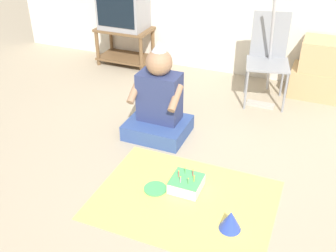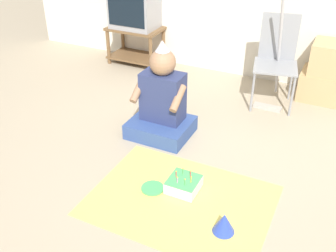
{
  "view_description": "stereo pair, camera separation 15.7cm",
  "coord_description": "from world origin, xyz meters",
  "px_view_note": "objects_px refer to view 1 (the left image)",
  "views": [
    {
      "loc": [
        0.71,
        -2.14,
        1.91
      ],
      "look_at": [
        -0.27,
        0.25,
        0.35
      ],
      "focal_mm": 42.0,
      "sensor_mm": 36.0,
      "label": 1
    },
    {
      "loc": [
        0.86,
        -2.07,
        1.91
      ],
      "look_at": [
        -0.27,
        0.25,
        0.35
      ],
      "focal_mm": 42.0,
      "sensor_mm": 36.0,
      "label": 2
    }
  ],
  "objects_px": {
    "folding_chair": "(268,53)",
    "tv": "(123,7)",
    "dust_mop": "(266,74)",
    "birthday_cake": "(186,184)",
    "person_seated": "(159,104)",
    "party_hat_blue": "(231,220)",
    "paper_plate": "(155,189)",
    "cardboard_box_stack": "(320,71)"
  },
  "relations": [
    {
      "from": "person_seated",
      "to": "birthday_cake",
      "type": "xyz_separation_m",
      "value": [
        0.5,
        -0.65,
        -0.24
      ]
    },
    {
      "from": "dust_mop",
      "to": "paper_plate",
      "type": "relative_size",
      "value": 6.5
    },
    {
      "from": "birthday_cake",
      "to": "party_hat_blue",
      "type": "bearing_deg",
      "value": -33.45
    },
    {
      "from": "cardboard_box_stack",
      "to": "party_hat_blue",
      "type": "distance_m",
      "value": 2.31
    },
    {
      "from": "folding_chair",
      "to": "cardboard_box_stack",
      "type": "distance_m",
      "value": 0.63
    },
    {
      "from": "folding_chair",
      "to": "party_hat_blue",
      "type": "height_order",
      "value": "folding_chair"
    },
    {
      "from": "folding_chair",
      "to": "tv",
      "type": "bearing_deg",
      "value": 169.87
    },
    {
      "from": "tv",
      "to": "person_seated",
      "type": "xyz_separation_m",
      "value": [
        1.06,
        -1.39,
        -0.42
      ]
    },
    {
      "from": "party_hat_blue",
      "to": "paper_plate",
      "type": "xyz_separation_m",
      "value": [
        -0.61,
        0.17,
        -0.07
      ]
    },
    {
      "from": "cardboard_box_stack",
      "to": "person_seated",
      "type": "distance_m",
      "value": 1.85
    },
    {
      "from": "tv",
      "to": "cardboard_box_stack",
      "type": "distance_m",
      "value": 2.36
    },
    {
      "from": "cardboard_box_stack",
      "to": "dust_mop",
      "type": "bearing_deg",
      "value": -143.03
    },
    {
      "from": "person_seated",
      "to": "cardboard_box_stack",
      "type": "bearing_deg",
      "value": 47.37
    },
    {
      "from": "person_seated",
      "to": "paper_plate",
      "type": "relative_size",
      "value": 5.09
    },
    {
      "from": "person_seated",
      "to": "birthday_cake",
      "type": "height_order",
      "value": "person_seated"
    },
    {
      "from": "party_hat_blue",
      "to": "birthday_cake",
      "type": "bearing_deg",
      "value": 146.55
    },
    {
      "from": "folding_chair",
      "to": "person_seated",
      "type": "relative_size",
      "value": 1.03
    },
    {
      "from": "cardboard_box_stack",
      "to": "tv",
      "type": "bearing_deg",
      "value": 179.41
    },
    {
      "from": "person_seated",
      "to": "party_hat_blue",
      "type": "bearing_deg",
      "value": -45.32
    },
    {
      "from": "birthday_cake",
      "to": "person_seated",
      "type": "bearing_deg",
      "value": 127.76
    },
    {
      "from": "birthday_cake",
      "to": "party_hat_blue",
      "type": "distance_m",
      "value": 0.48
    },
    {
      "from": "tv",
      "to": "cardboard_box_stack",
      "type": "relative_size",
      "value": 0.88
    },
    {
      "from": "folding_chair",
      "to": "cardboard_box_stack",
      "type": "xyz_separation_m",
      "value": [
        0.51,
        0.3,
        -0.22
      ]
    },
    {
      "from": "dust_mop",
      "to": "person_seated",
      "type": "distance_m",
      "value": 1.24
    },
    {
      "from": "birthday_cake",
      "to": "dust_mop",
      "type": "bearing_deg",
      "value": 81.26
    },
    {
      "from": "cardboard_box_stack",
      "to": "person_seated",
      "type": "xyz_separation_m",
      "value": [
        -1.25,
        -1.36,
        0.01
      ]
    },
    {
      "from": "folding_chair",
      "to": "cardboard_box_stack",
      "type": "relative_size",
      "value": 1.46
    },
    {
      "from": "cardboard_box_stack",
      "to": "party_hat_blue",
      "type": "bearing_deg",
      "value": -98.73
    },
    {
      "from": "person_seated",
      "to": "birthday_cake",
      "type": "bearing_deg",
      "value": -52.24
    },
    {
      "from": "folding_chair",
      "to": "dust_mop",
      "type": "relative_size",
      "value": 0.81
    },
    {
      "from": "person_seated",
      "to": "party_hat_blue",
      "type": "relative_size",
      "value": 5.96
    },
    {
      "from": "tv",
      "to": "dust_mop",
      "type": "relative_size",
      "value": 0.49
    },
    {
      "from": "person_seated",
      "to": "paper_plate",
      "type": "height_order",
      "value": "person_seated"
    },
    {
      "from": "dust_mop",
      "to": "birthday_cake",
      "type": "height_order",
      "value": "dust_mop"
    },
    {
      "from": "person_seated",
      "to": "birthday_cake",
      "type": "relative_size",
      "value": 3.88
    },
    {
      "from": "folding_chair",
      "to": "person_seated",
      "type": "height_order",
      "value": "folding_chair"
    },
    {
      "from": "party_hat_blue",
      "to": "paper_plate",
      "type": "height_order",
      "value": "party_hat_blue"
    },
    {
      "from": "folding_chair",
      "to": "cardboard_box_stack",
      "type": "height_order",
      "value": "folding_chair"
    },
    {
      "from": "dust_mop",
      "to": "person_seated",
      "type": "height_order",
      "value": "dust_mop"
    },
    {
      "from": "tv",
      "to": "person_seated",
      "type": "distance_m",
      "value": 1.8
    },
    {
      "from": "dust_mop",
      "to": "paper_plate",
      "type": "xyz_separation_m",
      "value": [
        -0.46,
        -1.73,
        -0.3
      ]
    },
    {
      "from": "cardboard_box_stack",
      "to": "person_seated",
      "type": "height_order",
      "value": "person_seated"
    }
  ]
}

